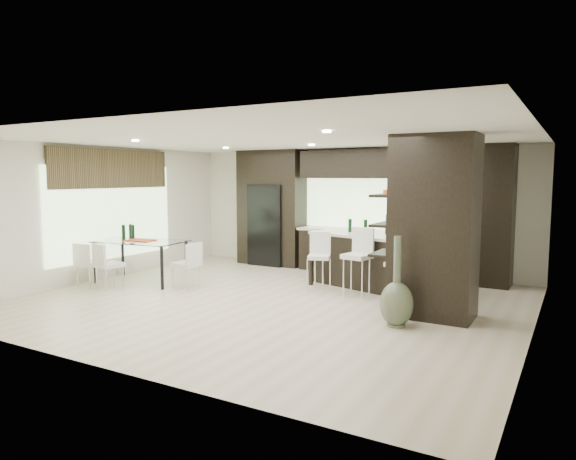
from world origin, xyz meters
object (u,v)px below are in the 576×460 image
Objects in this scene: stool_mid at (357,269)px; chair_end at (186,267)px; stool_right at (399,276)px; stool_left at (319,268)px; chair_near at (110,268)px; chair_far at (90,266)px; dining_table at (141,261)px; bench at (389,273)px; kitchen_island at (374,261)px; floor_vase at (397,282)px.

chair_end is (-2.99, -1.02, -0.08)m from stool_mid.
stool_left is at bearing -169.98° from stool_right.
stool_mid reaches higher than stool_left.
chair_far is (-0.54, 0.01, -0.02)m from chair_near.
dining_table is at bearing 177.60° from stool_left.
stool_right is 1.10× the size of chair_far.
stool_left reaches higher than dining_table.
bench is (0.96, 1.10, -0.20)m from stool_left.
stool_mid reaches higher than chair_end.
chair_end is at bearing -150.71° from stool_mid.
chair_near is (-4.15, -1.81, -0.08)m from stool_mid.
stool_left is at bearing -116.18° from bench.
dining_table is at bearing -139.90° from kitchen_island.
dining_table is at bearing -157.99° from stool_right.
chair_far reaches higher than bench.
chair_far is at bearing -134.32° from bench.
stool_mid is at bearing -70.56° from chair_end.
kitchen_island is 3.13× the size of chair_far.
bench is 1.59× the size of chair_far.
chair_end is (1.70, 0.78, 0.01)m from chair_far.
stool_mid is 0.76× the size of floor_vase.
floor_vase is (1.93, -1.47, 0.20)m from stool_left.
kitchen_island is 4.55m from dining_table.
stool_left is at bearing 9.20° from dining_table.
chair_near is (-3.41, -1.83, -0.03)m from stool_left.
stool_left is at bearing -116.55° from kitchen_island.
kitchen_island is at bearing 142.53° from stool_right.
chair_near reaches higher than chair_far.
stool_mid is 0.78× the size of bench.
chair_end is (-4.18, 0.42, -0.24)m from floor_vase.
kitchen_island reaches higher than stool_mid.
stool_mid is at bearing 35.89° from chair_near.
stool_left is at bearing -64.49° from chair_end.
stool_left is 1.09× the size of chair_end.
dining_table is 2.16× the size of chair_end.
kitchen_island reaches higher than bench.
dining_table is at bearing 175.46° from floor_vase.
floor_vase is at bearing -40.37° from stool_mid.
stool_left is 1.12× the size of chair_far.
chair_near is (-4.90, -1.83, -0.03)m from stool_right.
bench is (-0.53, 1.10, -0.19)m from stool_right.
dining_table is (-4.15, -1.02, -0.07)m from stool_mid.
stool_right is 0.50× the size of dining_table.
kitchen_island is 3.53m from chair_end.
stool_right is 1.06× the size of chair_near.
chair_far is at bearing -148.61° from stool_mid.
chair_end is at bearing -131.30° from bench.
dining_table is at bearing -155.74° from stool_mid.
kitchen_island is at bearing -57.59° from chair_end.
stool_left reaches higher than chair_near.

